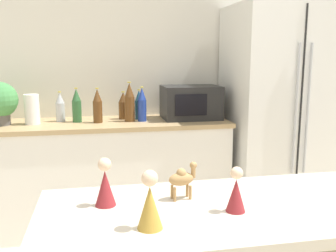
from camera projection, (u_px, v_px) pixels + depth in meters
wall_back at (144, 72)px, 3.39m from camera, size 8.00×0.06×2.55m
back_counter at (109, 173)px, 3.15m from camera, size 1.99×0.63×0.88m
refrigerator at (278, 114)px, 3.26m from camera, size 0.85×0.76×1.83m
potted_plant at (0, 101)px, 2.87m from camera, size 0.28×0.28×0.34m
paper_towel_roll at (32, 109)px, 2.92m from camera, size 0.11×0.11×0.24m
microwave at (191, 102)px, 3.20m from camera, size 0.48×0.37×0.28m
back_bottle_0 at (142, 105)px, 3.06m from camera, size 0.07×0.07×0.28m
back_bottle_1 at (139, 105)px, 3.16m from camera, size 0.07×0.07×0.25m
back_bottle_2 at (98, 106)px, 2.99m from camera, size 0.07×0.07×0.28m
back_bottle_3 at (123, 106)px, 3.17m from camera, size 0.08×0.08×0.24m
back_bottle_4 at (77, 106)px, 3.02m from camera, size 0.07×0.07×0.28m
back_bottle_5 at (130, 103)px, 3.05m from camera, size 0.08×0.08×0.32m
back_bottle_6 at (60, 107)px, 3.05m from camera, size 0.07×0.07×0.25m
camel_figurine at (182, 178)px, 1.25m from camera, size 0.10×0.06×0.13m
wise_man_figurine_blue at (105, 185)px, 1.20m from camera, size 0.07×0.07×0.16m
wise_man_figurine_crimson at (150, 204)px, 1.03m from camera, size 0.07×0.07×0.17m
wise_man_figurine_purple at (236, 192)px, 1.15m from camera, size 0.06×0.06×0.14m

